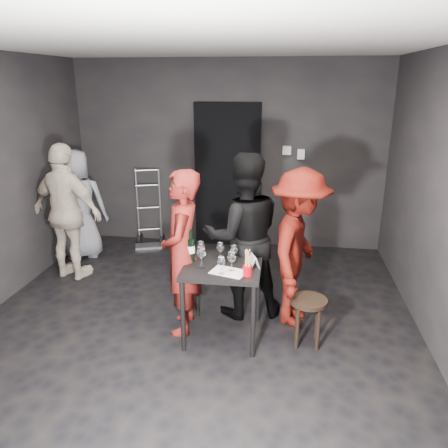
# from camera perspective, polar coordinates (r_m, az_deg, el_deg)

# --- Properties ---
(floor) EXTENTS (4.50, 5.00, 0.02)m
(floor) POSITION_cam_1_polar(r_m,az_deg,el_deg) (4.57, -3.89, -13.32)
(floor) COLOR black
(floor) RESTS_ON ground
(ceiling) EXTENTS (4.50, 5.00, 0.02)m
(ceiling) POSITION_cam_1_polar(r_m,az_deg,el_deg) (3.91, -4.80, 22.75)
(ceiling) COLOR silver
(ceiling) RESTS_ON ground
(wall_back) EXTENTS (4.50, 0.04, 2.70)m
(wall_back) POSITION_cam_1_polar(r_m,az_deg,el_deg) (6.44, 0.51, 8.96)
(wall_back) COLOR black
(wall_back) RESTS_ON ground
(wall_front) EXTENTS (4.50, 0.04, 2.70)m
(wall_front) POSITION_cam_1_polar(r_m,az_deg,el_deg) (1.87, -21.60, -16.88)
(wall_front) COLOR black
(wall_front) RESTS_ON ground
(doorway) EXTENTS (0.95, 0.10, 2.10)m
(doorway) POSITION_cam_1_polar(r_m,az_deg,el_deg) (6.44, 0.43, 6.24)
(doorway) COLOR black
(doorway) RESTS_ON ground
(wallbox_upper) EXTENTS (0.12, 0.06, 0.12)m
(wallbox_upper) POSITION_cam_1_polar(r_m,az_deg,el_deg) (6.32, 8.21, 9.51)
(wallbox_upper) COLOR #B7B7B2
(wallbox_upper) RESTS_ON wall_back
(wallbox_lower) EXTENTS (0.10, 0.06, 0.14)m
(wallbox_lower) POSITION_cam_1_polar(r_m,az_deg,el_deg) (6.33, 10.02, 8.98)
(wallbox_lower) COLOR #B7B7B2
(wallbox_lower) RESTS_ON wall_back
(hand_truck) EXTENTS (0.39, 0.33, 1.17)m
(hand_truck) POSITION_cam_1_polar(r_m,az_deg,el_deg) (6.69, -9.71, -1.00)
(hand_truck) COLOR #B2B2B7
(hand_truck) RESTS_ON floor
(tasting_table) EXTENTS (0.72, 0.72, 0.75)m
(tasting_table) POSITION_cam_1_polar(r_m,az_deg,el_deg) (4.14, -0.16, -6.53)
(tasting_table) COLOR black
(tasting_table) RESTS_ON floor
(stool) EXTENTS (0.35, 0.35, 0.47)m
(stool) POSITION_cam_1_polar(r_m,az_deg,el_deg) (4.20, 10.95, -10.74)
(stool) COLOR black
(stool) RESTS_ON floor
(server_red) EXTENTS (0.49, 0.69, 1.76)m
(server_red) POSITION_cam_1_polar(r_m,az_deg,el_deg) (4.19, -5.55, -2.95)
(server_red) COLOR maroon
(server_red) RESTS_ON floor
(woman_black) EXTENTS (1.08, 0.77, 2.00)m
(woman_black) POSITION_cam_1_polar(r_m,az_deg,el_deg) (4.44, 2.57, -0.03)
(woman_black) COLOR black
(woman_black) RESTS_ON floor
(man_maroon) EXTENTS (0.73, 1.19, 1.72)m
(man_maroon) POSITION_cam_1_polar(r_m,az_deg,el_deg) (4.37, 9.74, -2.47)
(man_maroon) COLOR #570F08
(man_maroon) RESTS_ON floor
(bystander_cream) EXTENTS (1.23, 0.82, 1.93)m
(bystander_cream) POSITION_cam_1_polar(r_m,az_deg,el_deg) (5.65, -19.91, 2.51)
(bystander_cream) COLOR #F5DFC6
(bystander_cream) RESTS_ON floor
(bystander_grey) EXTENTS (0.83, 0.59, 1.54)m
(bystander_grey) POSITION_cam_1_polar(r_m,az_deg,el_deg) (6.34, -18.45, 2.50)
(bystander_grey) COLOR gray
(bystander_grey) RESTS_ON floor
(tasting_mat) EXTENTS (0.35, 0.28, 0.00)m
(tasting_mat) POSITION_cam_1_polar(r_m,az_deg,el_deg) (3.94, 0.57, -6.27)
(tasting_mat) COLOR white
(tasting_mat) RESTS_ON tasting_table
(wine_glass_a) EXTENTS (0.09, 0.09, 0.22)m
(wine_glass_a) POSITION_cam_1_polar(r_m,az_deg,el_deg) (4.00, -2.97, -4.24)
(wine_glass_a) COLOR white
(wine_glass_a) RESTS_ON tasting_table
(wine_glass_b) EXTENTS (0.09, 0.09, 0.19)m
(wine_glass_b) POSITION_cam_1_polar(r_m,az_deg,el_deg) (4.22, -3.03, -3.26)
(wine_glass_b) COLOR white
(wine_glass_b) RESTS_ON tasting_table
(wine_glass_c) EXTENTS (0.08, 0.08, 0.19)m
(wine_glass_c) POSITION_cam_1_polar(r_m,az_deg,el_deg) (4.18, -0.49, -3.45)
(wine_glass_c) COLOR white
(wine_glass_c) RESTS_ON tasting_table
(wine_glass_d) EXTENTS (0.08, 0.08, 0.18)m
(wine_glass_d) POSITION_cam_1_polar(r_m,az_deg,el_deg) (3.87, -0.36, -5.32)
(wine_glass_d) COLOR white
(wine_glass_d) RESTS_ON tasting_table
(wine_glass_e) EXTENTS (0.08, 0.08, 0.20)m
(wine_glass_e) POSITION_cam_1_polar(r_m,az_deg,el_deg) (3.93, 1.01, -4.79)
(wine_glass_e) COLOR white
(wine_glass_e) RESTS_ON tasting_table
(wine_glass_f) EXTENTS (0.08, 0.08, 0.18)m
(wine_glass_f) POSITION_cam_1_polar(r_m,az_deg,el_deg) (4.12, 1.29, -3.81)
(wine_glass_f) COLOR white
(wine_glass_f) RESTS_ON tasting_table
(wine_bottle) EXTENTS (0.08, 0.08, 0.31)m
(wine_bottle) POSITION_cam_1_polar(r_m,az_deg,el_deg) (4.14, -4.35, -3.31)
(wine_bottle) COLOR black
(wine_bottle) RESTS_ON tasting_table
(breadstick_cup) EXTENTS (0.08, 0.08, 0.26)m
(breadstick_cup) POSITION_cam_1_polar(r_m,az_deg,el_deg) (3.84, 3.11, -5.13)
(breadstick_cup) COLOR #B2020C
(breadstick_cup) RESTS_ON tasting_table
(reserved_card) EXTENTS (0.13, 0.17, 0.11)m
(reserved_card) POSITION_cam_1_polar(r_m,az_deg,el_deg) (4.06, 3.64, -4.77)
(reserved_card) COLOR white
(reserved_card) RESTS_ON tasting_table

